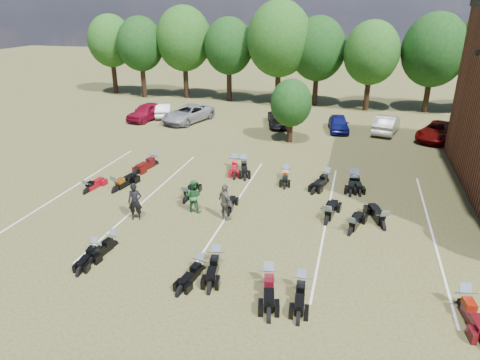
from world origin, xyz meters
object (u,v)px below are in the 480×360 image
(motorcycle_14, at_px, (155,165))
(motorcycle_7, at_px, (87,193))
(motorcycle_0, at_px, (96,254))
(person_green, at_px, (193,196))
(person_black, at_px, (135,202))
(person_grey, at_px, (225,202))
(motorcycle_3, at_px, (216,265))
(car_4, at_px, (339,123))
(car_0, at_px, (147,112))

(motorcycle_14, bearing_deg, motorcycle_7, -97.06)
(motorcycle_0, bearing_deg, person_green, 54.27)
(person_black, bearing_deg, person_grey, -2.76)
(motorcycle_3, bearing_deg, car_4, 70.60)
(car_0, relative_size, motorcycle_0, 2.24)
(person_black, distance_m, person_grey, 4.54)
(person_grey, xyz_separation_m, motorcycle_3, (0.85, -4.05, -0.96))
(motorcycle_14, bearing_deg, car_0, 130.65)
(car_0, height_order, car_4, car_0)
(person_grey, relative_size, motorcycle_7, 0.91)
(motorcycle_0, relative_size, motorcycle_14, 0.80)
(person_black, bearing_deg, motorcycle_7, 136.05)
(person_black, bearing_deg, person_green, 14.95)
(car_4, xyz_separation_m, person_green, (-6.40, -17.71, 0.22))
(person_green, bearing_deg, car_4, -108.27)
(person_grey, bearing_deg, motorcycle_0, 87.34)
(motorcycle_7, bearing_deg, person_grey, 178.91)
(person_black, xyz_separation_m, person_green, (2.50, 1.60, -0.08))
(person_black, xyz_separation_m, motorcycle_7, (-4.35, 2.16, -0.97))
(person_black, bearing_deg, motorcycle_3, -46.45)
(motorcycle_7, bearing_deg, car_4, -122.29)
(car_4, xyz_separation_m, motorcycle_3, (-3.66, -22.19, -0.67))
(car_4, relative_size, person_grey, 2.03)
(motorcycle_0, bearing_deg, person_grey, 37.51)
(car_4, distance_m, motorcycle_3, 22.50)
(person_black, height_order, person_green, person_black)
(car_0, distance_m, car_4, 17.64)
(motorcycle_3, xyz_separation_m, motorcycle_14, (-7.83, 10.26, 0.00))
(motorcycle_14, bearing_deg, motorcycle_0, -65.74)
(person_grey, height_order, motorcycle_3, person_grey)
(car_4, xyz_separation_m, person_grey, (-4.51, -18.14, 0.30))
(car_4, relative_size, motorcycle_3, 1.66)
(car_4, relative_size, motorcycle_14, 1.55)
(car_4, distance_m, person_black, 21.26)
(motorcycle_0, relative_size, motorcycle_7, 0.95)
(person_black, xyz_separation_m, motorcycle_3, (5.24, -2.89, -0.97))
(car_0, bearing_deg, person_green, -46.18)
(person_grey, bearing_deg, person_black, 56.37)
(car_0, distance_m, person_grey, 21.63)
(motorcycle_3, bearing_deg, motorcycle_7, 142.23)
(motorcycle_3, bearing_deg, person_black, 141.10)
(car_0, xyz_separation_m, person_green, (11.22, -16.78, 0.12))
(motorcycle_14, bearing_deg, person_green, -37.03)
(person_black, xyz_separation_m, motorcycle_14, (-2.59, 7.37, -0.97))
(motorcycle_7, bearing_deg, motorcycle_14, -103.22)
(car_4, relative_size, motorcycle_7, 1.85)
(person_green, xyz_separation_m, motorcycle_3, (2.73, -4.48, -0.89))
(car_4, bearing_deg, motorcycle_7, -136.37)
(car_4, xyz_separation_m, motorcycle_0, (-9.04, -22.80, -0.67))
(car_0, relative_size, person_grey, 2.35)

